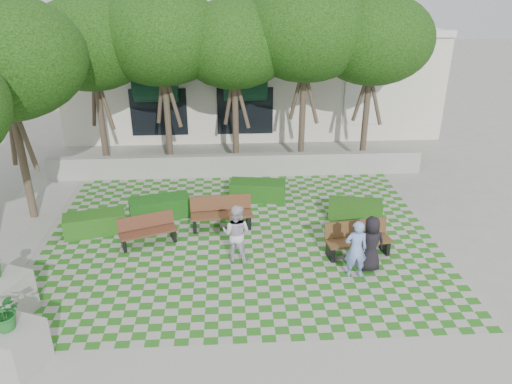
{
  "coord_description": "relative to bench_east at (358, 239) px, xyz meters",
  "views": [
    {
      "loc": [
        -0.32,
        -12.55,
        7.86
      ],
      "look_at": [
        0.5,
        1.5,
        1.4
      ],
      "focal_mm": 35.0,
      "sensor_mm": 36.0,
      "label": 1
    }
  ],
  "objects": [
    {
      "name": "hedge_midleft",
      "position": [
        -6.09,
        2.74,
        -0.14
      ],
      "size": [
        2.13,
        1.26,
        0.7
      ],
      "primitive_type": "cube",
      "rotation": [
        0.0,
        0.0,
        0.25
      ],
      "color": "#164D14",
      "rests_on": "ground"
    },
    {
      "name": "building",
      "position": [
        -2.47,
        14.1,
        2.03
      ],
      "size": [
        18.0,
        8.92,
        5.15
      ],
      "color": "silver",
      "rests_on": "ground"
    },
    {
      "name": "bench_east",
      "position": [
        0.0,
        0.0,
        0.0
      ],
      "size": [
        1.99,
        0.93,
        1.01
      ],
      "rotation": [
        0.0,
        0.0,
        0.15
      ],
      "color": "#4F351B",
      "rests_on": "ground"
    },
    {
      "name": "planter_front",
      "position": [
        -8.32,
        -4.11,
        0.27
      ],
      "size": [
        1.35,
        1.35,
        1.85
      ],
      "rotation": [
        0.0,
        0.0,
        -0.37
      ],
      "color": "#9E9B93",
      "rests_on": "ground"
    },
    {
      "name": "bench_west",
      "position": [
        -6.25,
        0.98,
        -0.05
      ],
      "size": [
        1.81,
        1.13,
        0.9
      ],
      "rotation": [
        0.0,
        0.0,
        0.35
      ],
      "color": "#522C1C",
      "rests_on": "ground"
    },
    {
      "name": "planter_back",
      "position": [
        -9.25,
        -2.33,
        0.13
      ],
      "size": [
        1.44,
        1.44,
        1.83
      ],
      "rotation": [
        0.0,
        0.0,
        -0.39
      ],
      "color": "#9E9B93",
      "rests_on": "ground"
    },
    {
      "name": "person_dark",
      "position": [
        0.14,
        -0.83,
        0.33
      ],
      "size": [
        0.83,
        0.57,
        1.63
      ],
      "primitive_type": "imported",
      "rotation": [
        0.0,
        0.0,
        3.21
      ],
      "color": "black",
      "rests_on": "ground"
    },
    {
      "name": "hedge_west",
      "position": [
        -8.03,
        1.75,
        -0.15
      ],
      "size": [
        2.03,
        1.2,
        0.66
      ],
      "primitive_type": "cube",
      "rotation": [
        0.0,
        0.0,
        0.25
      ],
      "color": "#205316",
      "rests_on": "ground"
    },
    {
      "name": "hedge_midright",
      "position": [
        -2.7,
        3.95,
        -0.14
      ],
      "size": [
        2.07,
        1.09,
        0.69
      ],
      "primitive_type": "cube",
      "rotation": [
        0.0,
        0.0,
        -0.16
      ],
      "color": "#1A4C14",
      "rests_on": "ground"
    },
    {
      "name": "sidewalk_south",
      "position": [
        -3.4,
        -4.68,
        -0.48
      ],
      "size": [
        16.0,
        2.0,
        0.01
      ],
      "primitive_type": "cube",
      "color": "#9E9B93",
      "rests_on": "ground"
    },
    {
      "name": "bench_mid",
      "position": [
        -4.01,
        1.89,
        0.01
      ],
      "size": [
        2.02,
        0.83,
        1.04
      ],
      "rotation": [
        0.0,
        0.0,
        0.09
      ],
      "color": "#52311C",
      "rests_on": "ground"
    },
    {
      "name": "person_blue",
      "position": [
        -0.36,
        -1.14,
        0.36
      ],
      "size": [
        0.62,
        0.41,
        1.7
      ],
      "primitive_type": "imported",
      "rotation": [
        0.0,
        0.0,
        3.14
      ],
      "color": "#7E9BE6",
      "rests_on": "ground"
    },
    {
      "name": "retaining_wall",
      "position": [
        -3.4,
        6.22,
        -0.04
      ],
      "size": [
        15.0,
        0.36,
        0.9
      ],
      "primitive_type": "cube",
      "color": "#9E9B93",
      "rests_on": "ground"
    },
    {
      "name": "ground",
      "position": [
        -3.4,
        0.02,
        -0.49
      ],
      "size": [
        90.0,
        90.0,
        0.0
      ],
      "primitive_type": "plane",
      "color": "gray",
      "rests_on": "ground"
    },
    {
      "name": "lawn",
      "position": [
        -3.4,
        1.02,
        -0.48
      ],
      "size": [
        12.0,
        12.0,
        0.0
      ],
      "primitive_type": "plane",
      "color": "#2B721E",
      "rests_on": "ground"
    },
    {
      "name": "hedge_east",
      "position": [
        0.49,
        2.3,
        -0.18
      ],
      "size": [
        1.88,
        1.07,
        0.62
      ],
      "primitive_type": "cube",
      "rotation": [
        0.0,
        0.0,
        -0.22
      ],
      "color": "#1E4B14",
      "rests_on": "ground"
    },
    {
      "name": "person_white",
      "position": [
        -3.56,
        -0.11,
        0.39
      ],
      "size": [
        1.03,
        0.91,
        1.75
      ],
      "primitive_type": "imported",
      "rotation": [
        0.0,
        0.0,
        2.79
      ],
      "color": "silver",
      "rests_on": "ground"
    },
    {
      "name": "tree_row",
      "position": [
        -5.26,
        5.97,
        4.69
      ],
      "size": [
        17.7,
        13.4,
        7.41
      ],
      "color": "#47382B",
      "rests_on": "ground"
    },
    {
      "name": "sidewalk_west",
      "position": [
        -10.6,
        1.02,
        -0.48
      ],
      "size": [
        2.0,
        12.0,
        0.01
      ],
      "primitive_type": "cube",
      "color": "#9E9B93",
      "rests_on": "ground"
    }
  ]
}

